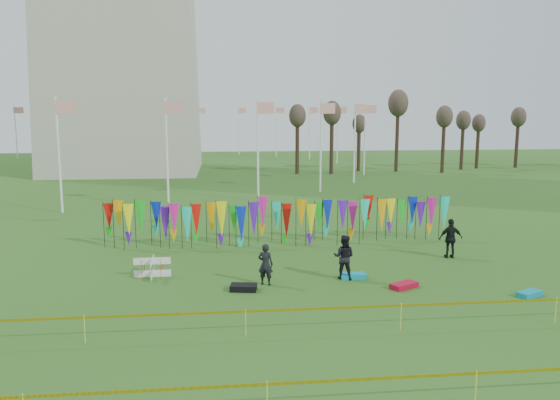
{
  "coord_description": "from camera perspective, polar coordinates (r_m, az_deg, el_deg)",
  "views": [
    {
      "loc": [
        -2.8,
        -18.98,
        6.92
      ],
      "look_at": [
        -0.14,
        6.0,
        2.89
      ],
      "focal_mm": 35.0,
      "sensor_mm": 36.0,
      "label": 1
    }
  ],
  "objects": [
    {
      "name": "kite_bag_black",
      "position": [
        21.78,
        -3.83,
        -9.11
      ],
      "size": [
        1.11,
        0.75,
        0.24
      ],
      "primitive_type": "cube",
      "rotation": [
        0.0,
        0.0,
        -0.16
      ],
      "color": "black",
      "rests_on": "ground"
    },
    {
      "name": "box_kite",
      "position": [
        23.92,
        -13.2,
        -6.86
      ],
      "size": [
        0.79,
        0.79,
        0.88
      ],
      "rotation": [
        0.0,
        0.0,
        0.01
      ],
      "color": "red",
      "rests_on": "ground"
    },
    {
      "name": "caution_tape_near",
      "position": [
        17.5,
        2.84,
        -11.44
      ],
      "size": [
        26.0,
        0.02,
        0.9
      ],
      "color": "#DBC504",
      "rests_on": "ground"
    },
    {
      "name": "person_right",
      "position": [
        27.48,
        17.41,
        -3.86
      ],
      "size": [
        1.16,
        0.71,
        1.91
      ],
      "primitive_type": "imported",
      "rotation": [
        0.0,
        0.0,
        3.07
      ],
      "color": "black",
      "rests_on": "ground"
    },
    {
      "name": "kite_bag_teal",
      "position": [
        23.14,
        24.63,
        -8.89
      ],
      "size": [
        1.13,
        0.87,
        0.19
      ],
      "primitive_type": "cube",
      "rotation": [
        0.0,
        0.0,
        0.44
      ],
      "color": "#0B87A6",
      "rests_on": "ground"
    },
    {
      "name": "kite_bag_turquoise",
      "position": [
        23.44,
        7.62,
        -7.87
      ],
      "size": [
        1.08,
        0.57,
        0.21
      ],
      "primitive_type": "cube",
      "rotation": [
        0.0,
        0.0,
        0.03
      ],
      "color": "#0C99B7",
      "rests_on": "ground"
    },
    {
      "name": "tree_line",
      "position": [
        71.96,
        23.08,
        7.79
      ],
      "size": [
        53.92,
        1.92,
        7.84
      ],
      "color": "#39291C",
      "rests_on": "ground"
    },
    {
      "name": "caution_tape_far",
      "position": [
        13.32,
        6.1,
        -18.4
      ],
      "size": [
        26.0,
        0.02,
        0.9
      ],
      "color": "#DBC504",
      "rests_on": "ground"
    },
    {
      "name": "flagpole_ring",
      "position": [
        67.97,
        -15.64,
        6.31
      ],
      "size": [
        57.4,
        56.16,
        8.0
      ],
      "color": "white",
      "rests_on": "ground"
    },
    {
      "name": "person_mid",
      "position": [
        23.16,
        6.7,
        -5.93
      ],
      "size": [
        1.06,
        0.88,
        1.87
      ],
      "primitive_type": "imported",
      "rotation": [
        0.0,
        0.0,
        2.73
      ],
      "color": "black",
      "rests_on": "ground"
    },
    {
      "name": "ground",
      "position": [
        20.4,
        2.22,
        -10.74
      ],
      "size": [
        160.0,
        160.0,
        0.0
      ],
      "primitive_type": "plane",
      "color": "#285016",
      "rests_on": "ground"
    },
    {
      "name": "banner_row",
      "position": [
        28.85,
        0.17,
        -1.83
      ],
      "size": [
        18.64,
        0.64,
        2.33
      ],
      "color": "black",
      "rests_on": "ground"
    },
    {
      "name": "person_left",
      "position": [
        22.23,
        -1.52,
        -6.73
      ],
      "size": [
        0.74,
        0.65,
        1.71
      ],
      "primitive_type": "imported",
      "rotation": [
        0.0,
        0.0,
        2.78
      ],
      "color": "black",
      "rests_on": "ground"
    },
    {
      "name": "kite_bag_red",
      "position": [
        22.58,
        12.83,
        -8.69
      ],
      "size": [
        1.27,
        1.02,
        0.21
      ],
      "primitive_type": "cube",
      "rotation": [
        0.0,
        0.0,
        0.5
      ],
      "color": "#B20B28",
      "rests_on": "ground"
    }
  ]
}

